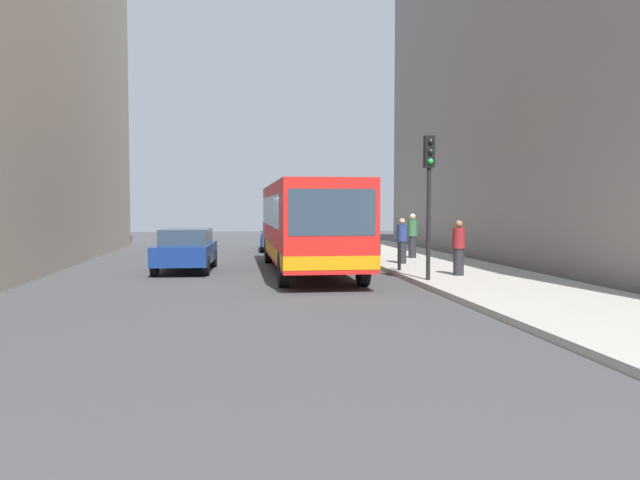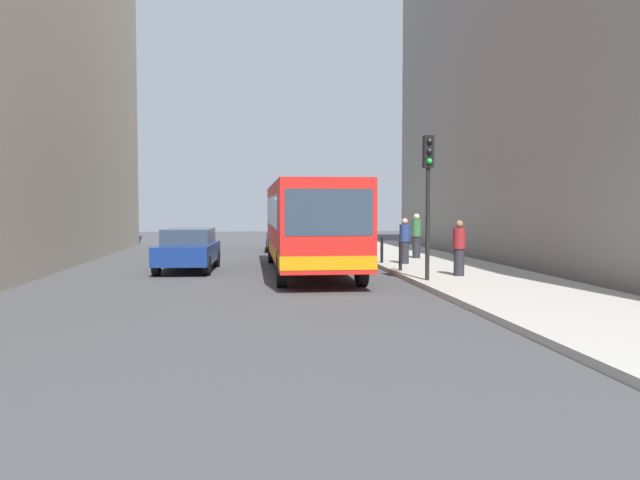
{
  "view_description": "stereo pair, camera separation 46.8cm",
  "coord_description": "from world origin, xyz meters",
  "px_view_note": "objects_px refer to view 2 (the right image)",
  "views": [
    {
      "loc": [
        -1.98,
        -18.72,
        2.23
      ],
      "look_at": [
        0.69,
        0.74,
        1.21
      ],
      "focal_mm": 35.65,
      "sensor_mm": 36.0,
      "label": 1
    },
    {
      "loc": [
        -1.52,
        -18.78,
        2.23
      ],
      "look_at": [
        0.69,
        0.74,
        1.21
      ],
      "focal_mm": 35.65,
      "sensor_mm": 36.0,
      "label": 2
    }
  ],
  "objects_px": {
    "bus": "(309,222)",
    "pedestrian_far_sidewalk": "(416,236)",
    "car_behind_bus": "(285,235)",
    "pedestrian_near_signal": "(459,248)",
    "bollard_far": "(367,245)",
    "pedestrian_mid_sidewalk": "(405,241)",
    "car_beside_bus": "(188,249)",
    "traffic_light": "(428,180)",
    "bollard_mid": "(382,250)",
    "bollard_near": "(400,256)"
  },
  "relations": [
    {
      "from": "pedestrian_mid_sidewalk",
      "to": "car_beside_bus",
      "type": "bearing_deg",
      "value": 145.47
    },
    {
      "from": "bollard_far",
      "to": "pedestrian_far_sidewalk",
      "type": "bearing_deg",
      "value": -25.87
    },
    {
      "from": "bus",
      "to": "car_behind_bus",
      "type": "distance_m",
      "value": 11.18
    },
    {
      "from": "bollard_near",
      "to": "pedestrian_mid_sidewalk",
      "type": "height_order",
      "value": "pedestrian_mid_sidewalk"
    },
    {
      "from": "car_behind_bus",
      "to": "pedestrian_far_sidewalk",
      "type": "bearing_deg",
      "value": 126.17
    },
    {
      "from": "car_behind_bus",
      "to": "pedestrian_near_signal",
      "type": "bearing_deg",
      "value": 110.12
    },
    {
      "from": "traffic_light",
      "to": "pedestrian_mid_sidewalk",
      "type": "height_order",
      "value": "traffic_light"
    },
    {
      "from": "bollard_mid",
      "to": "pedestrian_mid_sidewalk",
      "type": "relative_size",
      "value": 0.57
    },
    {
      "from": "car_behind_bus",
      "to": "bollard_far",
      "type": "distance_m",
      "value": 7.26
    },
    {
      "from": "bus",
      "to": "pedestrian_mid_sidewalk",
      "type": "xyz_separation_m",
      "value": [
        3.67,
        1.19,
        -0.74
      ]
    },
    {
      "from": "bus",
      "to": "pedestrian_near_signal",
      "type": "height_order",
      "value": "bus"
    },
    {
      "from": "bollard_mid",
      "to": "pedestrian_near_signal",
      "type": "relative_size",
      "value": 0.56
    },
    {
      "from": "car_beside_bus",
      "to": "pedestrian_near_signal",
      "type": "distance_m",
      "value": 9.31
    },
    {
      "from": "bollard_far",
      "to": "car_behind_bus",
      "type": "bearing_deg",
      "value": 115.3
    },
    {
      "from": "bollard_near",
      "to": "pedestrian_far_sidewalk",
      "type": "height_order",
      "value": "pedestrian_far_sidewalk"
    },
    {
      "from": "car_beside_bus",
      "to": "traffic_light",
      "type": "bearing_deg",
      "value": 148.21
    },
    {
      "from": "traffic_light",
      "to": "bollard_near",
      "type": "xyz_separation_m",
      "value": [
        -0.1,
        2.81,
        -2.38
      ]
    },
    {
      "from": "car_behind_bus",
      "to": "pedestrian_far_sidewalk",
      "type": "height_order",
      "value": "pedestrian_far_sidewalk"
    },
    {
      "from": "car_behind_bus",
      "to": "traffic_light",
      "type": "height_order",
      "value": "traffic_light"
    },
    {
      "from": "bollard_mid",
      "to": "bollard_far",
      "type": "relative_size",
      "value": 1.0
    },
    {
      "from": "pedestrian_near_signal",
      "to": "bus",
      "type": "bearing_deg",
      "value": 128.26
    },
    {
      "from": "traffic_light",
      "to": "bollard_far",
      "type": "relative_size",
      "value": 4.32
    },
    {
      "from": "car_behind_bus",
      "to": "pedestrian_near_signal",
      "type": "distance_m",
      "value": 14.86
    },
    {
      "from": "bollard_far",
      "to": "pedestrian_mid_sidewalk",
      "type": "height_order",
      "value": "pedestrian_mid_sidewalk"
    },
    {
      "from": "car_beside_bus",
      "to": "car_behind_bus",
      "type": "height_order",
      "value": "same"
    },
    {
      "from": "traffic_light",
      "to": "pedestrian_far_sidewalk",
      "type": "distance_m",
      "value": 8.18
    },
    {
      "from": "bus",
      "to": "car_beside_bus",
      "type": "height_order",
      "value": "bus"
    },
    {
      "from": "car_behind_bus",
      "to": "bollard_far",
      "type": "bearing_deg",
      "value": 117.83
    },
    {
      "from": "bollard_near",
      "to": "car_behind_bus",
      "type": "bearing_deg",
      "value": 104.05
    },
    {
      "from": "traffic_light",
      "to": "pedestrian_far_sidewalk",
      "type": "relative_size",
      "value": 2.26
    },
    {
      "from": "bollard_mid",
      "to": "pedestrian_mid_sidewalk",
      "type": "xyz_separation_m",
      "value": [
        0.75,
        -0.46,
        0.36
      ]
    },
    {
      "from": "bus",
      "to": "bollard_mid",
      "type": "distance_m",
      "value": 3.53
    },
    {
      "from": "bus",
      "to": "traffic_light",
      "type": "xyz_separation_m",
      "value": [
        3.01,
        -4.08,
        1.28
      ]
    },
    {
      "from": "car_beside_bus",
      "to": "bus",
      "type": "bearing_deg",
      "value": 170.77
    },
    {
      "from": "bollard_far",
      "to": "traffic_light",
      "type": "bearing_deg",
      "value": -89.34
    },
    {
      "from": "bus",
      "to": "bollard_mid",
      "type": "height_order",
      "value": "bus"
    },
    {
      "from": "bus",
      "to": "pedestrian_far_sidewalk",
      "type": "height_order",
      "value": "bus"
    },
    {
      "from": "bus",
      "to": "pedestrian_mid_sidewalk",
      "type": "bearing_deg",
      "value": -161.88
    },
    {
      "from": "traffic_light",
      "to": "bus",
      "type": "bearing_deg",
      "value": 126.45
    },
    {
      "from": "bus",
      "to": "bollard_mid",
      "type": "bearing_deg",
      "value": -150.31
    },
    {
      "from": "bollard_near",
      "to": "bollard_mid",
      "type": "distance_m",
      "value": 2.92
    },
    {
      "from": "car_behind_bus",
      "to": "bollard_mid",
      "type": "relative_size",
      "value": 4.71
    },
    {
      "from": "bollard_mid",
      "to": "car_beside_bus",
      "type": "bearing_deg",
      "value": -173.91
    },
    {
      "from": "car_behind_bus",
      "to": "pedestrian_mid_sidewalk",
      "type": "relative_size",
      "value": 2.68
    },
    {
      "from": "pedestrian_near_signal",
      "to": "pedestrian_mid_sidewalk",
      "type": "bearing_deg",
      "value": 81.91
    },
    {
      "from": "bus",
      "to": "pedestrian_far_sidewalk",
      "type": "bearing_deg",
      "value": -142.4
    },
    {
      "from": "traffic_light",
      "to": "pedestrian_far_sidewalk",
      "type": "bearing_deg",
      "value": 77.14
    },
    {
      "from": "car_behind_bus",
      "to": "bollard_far",
      "type": "relative_size",
      "value": 4.71
    },
    {
      "from": "bollard_near",
      "to": "bollard_mid",
      "type": "xyz_separation_m",
      "value": [
        0.0,
        2.92,
        0.0
      ]
    },
    {
      "from": "bollard_far",
      "to": "pedestrian_far_sidewalk",
      "type": "distance_m",
      "value": 2.12
    }
  ]
}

